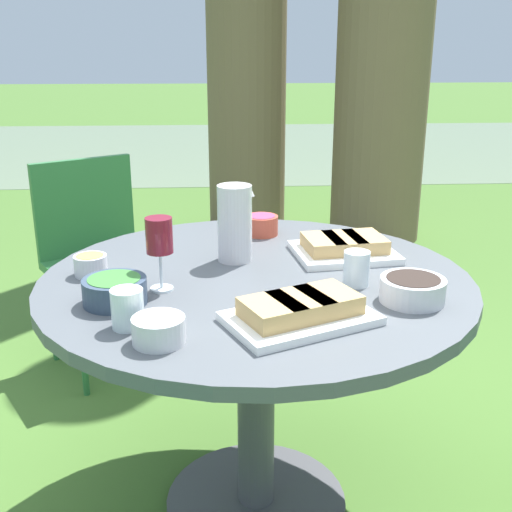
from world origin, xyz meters
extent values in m
plane|color=#446B2B|center=(0.00, 0.00, 0.00)|extent=(40.00, 40.00, 0.00)
cube|color=#6B7F5B|center=(0.00, 6.90, 0.00)|extent=(40.00, 4.79, 0.01)
cylinder|color=#4C4C51|center=(0.00, 0.00, 0.01)|extent=(0.55, 0.55, 0.02)
cylinder|color=#4C4C51|center=(0.00, 0.00, 0.37)|extent=(0.11, 0.11, 0.70)
cylinder|color=#4C5156|center=(0.00, 0.00, 0.73)|extent=(1.19, 1.19, 0.03)
cube|color=#2D6B38|center=(-0.58, 0.94, 0.45)|extent=(0.60, 0.59, 0.04)
cube|color=#2D6B38|center=(-0.69, 1.10, 0.68)|extent=(0.39, 0.26, 0.42)
cylinder|color=#2D6B38|center=(-0.65, 0.68, 0.22)|extent=(0.03, 0.03, 0.43)
cylinder|color=#2D6B38|center=(-0.32, 0.88, 0.22)|extent=(0.03, 0.03, 0.43)
cylinder|color=#2D6B38|center=(-0.85, 0.99, 0.22)|extent=(0.03, 0.03, 0.43)
cylinder|color=#2D6B38|center=(-0.51, 1.20, 0.22)|extent=(0.03, 0.03, 0.43)
cylinder|color=silver|center=(-0.05, 0.14, 0.86)|extent=(0.10, 0.10, 0.22)
cone|color=silver|center=(-0.01, 0.14, 0.96)|extent=(0.03, 0.03, 0.03)
cylinder|color=silver|center=(-0.25, -0.08, 0.75)|extent=(0.06, 0.06, 0.01)
cylinder|color=silver|center=(-0.25, -0.08, 0.81)|extent=(0.01, 0.01, 0.10)
cylinder|color=maroon|center=(-0.25, -0.08, 0.90)|extent=(0.07, 0.07, 0.09)
cube|color=white|center=(0.08, -0.31, 0.76)|extent=(0.39, 0.33, 0.02)
cube|color=tan|center=(0.15, -0.27, 0.79)|extent=(0.16, 0.17, 0.04)
cube|color=tan|center=(0.08, -0.31, 0.79)|extent=(0.16, 0.17, 0.04)
cube|color=tan|center=(0.02, -0.34, 0.79)|extent=(0.16, 0.17, 0.04)
cube|color=white|center=(0.27, 0.17, 0.76)|extent=(0.32, 0.28, 0.02)
cube|color=tan|center=(0.21, 0.16, 0.79)|extent=(0.12, 0.17, 0.04)
cube|color=tan|center=(0.27, 0.17, 0.79)|extent=(0.12, 0.17, 0.04)
cube|color=tan|center=(0.34, 0.17, 0.79)|extent=(0.12, 0.17, 0.04)
cylinder|color=silver|center=(-0.45, 0.04, 0.78)|extent=(0.09, 0.09, 0.06)
cylinder|color=#E0C147|center=(-0.45, 0.04, 0.80)|extent=(0.07, 0.07, 0.03)
cylinder|color=#334256|center=(-0.36, -0.17, 0.78)|extent=(0.16, 0.16, 0.06)
cylinder|color=#387533|center=(-0.36, -0.17, 0.80)|extent=(0.13, 0.13, 0.03)
cylinder|color=silver|center=(0.38, -0.20, 0.78)|extent=(0.16, 0.16, 0.06)
cylinder|color=#2D231E|center=(0.38, -0.20, 0.80)|extent=(0.13, 0.13, 0.03)
cylinder|color=#B74733|center=(0.04, 0.40, 0.78)|extent=(0.11, 0.11, 0.06)
cylinder|color=#D6385B|center=(0.04, 0.40, 0.80)|extent=(0.09, 0.09, 0.03)
cylinder|color=silver|center=(-0.23, -0.39, 0.78)|extent=(0.12, 0.12, 0.06)
cylinder|color=silver|center=(-0.23, -0.39, 0.80)|extent=(0.09, 0.09, 0.03)
cylinder|color=silver|center=(0.26, -0.08, 0.80)|extent=(0.07, 0.07, 0.09)
cylinder|color=silver|center=(-0.31, -0.31, 0.80)|extent=(0.07, 0.07, 0.09)
camera|label=1|loc=(-0.09, -1.65, 1.37)|focal=45.00mm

